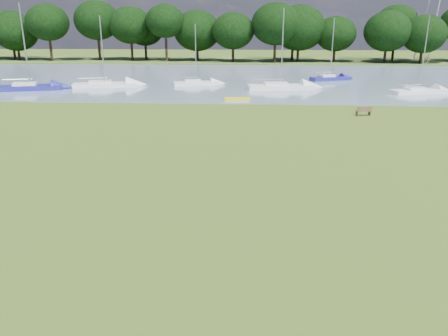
# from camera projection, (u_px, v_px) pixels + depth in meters

# --- Properties ---
(ground) EXTENTS (220.00, 220.00, 0.00)m
(ground) POSITION_uv_depth(u_px,v_px,m) (216.00, 185.00, 21.20)
(ground) COLOR #566221
(river) EXTENTS (220.00, 40.00, 0.10)m
(river) POSITION_uv_depth(u_px,v_px,m) (239.00, 79.00, 60.97)
(river) COLOR gray
(river) RESTS_ON ground
(far_bank) EXTENTS (220.00, 20.00, 0.40)m
(far_bank) POSITION_uv_depth(u_px,v_px,m) (243.00, 61.00, 89.37)
(far_bank) COLOR #4C6626
(far_bank) RESTS_ON ground
(riverbank_bench) EXTENTS (1.37, 0.70, 0.81)m
(riverbank_bench) POSITION_uv_depth(u_px,v_px,m) (364.00, 111.00, 36.66)
(riverbank_bench) COLOR brown
(riverbank_bench) RESTS_ON ground
(kayak) EXTENTS (2.60, 0.85, 0.26)m
(kayak) POSITION_uv_depth(u_px,v_px,m) (237.00, 99.00, 43.93)
(kayak) COLOR yellow
(kayak) RESTS_ON river
(tree_line) EXTENTS (153.32, 9.36, 11.33)m
(tree_line) POSITION_uv_depth(u_px,v_px,m) (275.00, 27.00, 83.11)
(tree_line) COLOR black
(tree_line) RESTS_ON far_bank
(sailboat_0) EXTENTS (5.74, 2.85, 7.24)m
(sailboat_0) POSITION_uv_depth(u_px,v_px,m) (196.00, 82.00, 54.24)
(sailboat_0) COLOR white
(sailboat_0) RESTS_ON river
(sailboat_2) EXTENTS (5.63, 3.45, 7.99)m
(sailboat_2) POSITION_uv_depth(u_px,v_px,m) (330.00, 77.00, 58.69)
(sailboat_2) COLOR navy
(sailboat_2) RESTS_ON river
(sailboat_3) EXTENTS (7.85, 3.16, 8.93)m
(sailboat_3) POSITION_uv_depth(u_px,v_px,m) (280.00, 85.00, 50.86)
(sailboat_3) COLOR white
(sailboat_3) RESTS_ON river
(sailboat_5) EXTENTS (6.54, 3.44, 8.16)m
(sailboat_5) POSITION_uv_depth(u_px,v_px,m) (419.00, 90.00, 47.96)
(sailboat_5) COLOR white
(sailboat_5) RESTS_ON river
(sailboat_6) EXTENTS (7.31, 3.97, 9.49)m
(sailboat_6) POSITION_uv_depth(u_px,v_px,m) (29.00, 86.00, 50.24)
(sailboat_6) COLOR navy
(sailboat_6) RESTS_ON river
(sailboat_7) EXTENTS (7.82, 3.99, 8.21)m
(sailboat_7) POSITION_uv_depth(u_px,v_px,m) (104.00, 83.00, 52.79)
(sailboat_7) COLOR white
(sailboat_7) RESTS_ON river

